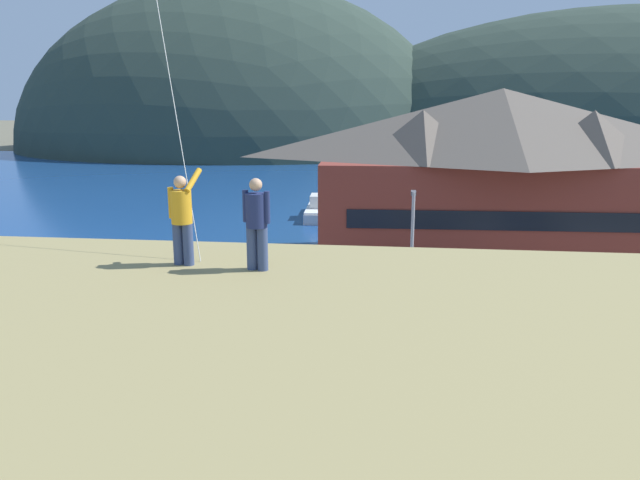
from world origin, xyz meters
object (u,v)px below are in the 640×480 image
Objects in this scene: harbor_lodge at (499,172)px; parking_light_pole at (412,242)px; parked_car_mid_row_far at (576,397)px; moored_boat_wharfside at (321,210)px; parked_car_mid_row_center at (479,334)px; parked_car_lone_by_shed at (185,376)px; wharf_dock at (359,221)px; parked_car_back_row_right at (340,318)px; parked_car_mid_row_near at (365,376)px; person_kite_flyer at (182,217)px; person_companion at (257,221)px; storage_shed_waterside at (384,222)px; storage_shed_near_lot at (78,302)px; parked_car_back_row_left at (226,306)px.

parking_light_pole is at bearing -118.94° from harbor_lodge.
moored_boat_wharfside is at bearing 109.37° from parked_car_mid_row_far.
parking_light_pole is (-5.00, 10.37, 2.57)m from parked_car_mid_row_far.
parked_car_lone_by_shed is (-10.68, -5.13, 0.00)m from parked_car_mid_row_center.
parked_car_mid_row_far is at bearing -74.77° from wharf_dock.
parked_car_back_row_right is at bearing 168.58° from parked_car_mid_row_center.
parked_car_back_row_right is at bearing 103.36° from parked_car_mid_row_near.
person_kite_flyer is at bearing -105.87° from parking_light_pole.
harbor_lodge is at bearing -50.29° from wharf_dock.
parking_light_pole is at bearing 116.55° from parked_car_mid_row_center.
parking_light_pole is 3.46× the size of person_companion.
harbor_lodge is 5.68× the size of parked_car_mid_row_center.
person_kite_flyer reaches higher than parked_car_lone_by_shed.
storage_shed_waterside is 11.77m from wharf_dock.
parked_car_mid_row_near is (11.72, -2.49, -1.41)m from storage_shed_near_lot.
storage_shed_near_lot is 16.36m from parked_car_mid_row_center.
parked_car_back_row_right and parked_car_mid_row_center have the same top height.
parking_light_pole is at bearing 19.43° from parked_car_back_row_left.
parking_light_pole is (1.48, -10.36, 1.11)m from storage_shed_waterside.
wharf_dock is 2.49× the size of parked_car_mid_row_far.
parked_car_back_row_left is (-4.88, -24.74, 0.71)m from wharf_dock.
person_companion is at bearing -137.75° from parked_car_mid_row_far.
person_companion reaches higher than parked_car_mid_row_center.
parked_car_mid_row_near is 0.99× the size of parked_car_lone_by_shed.
moored_boat_wharfside is (-3.62, 3.07, 0.37)m from wharf_dock.
parked_car_mid_row_center is 5.64m from parked_car_mid_row_far.
harbor_lodge reaches higher than wharf_dock.
person_companion is at bearing -60.33° from parked_car_lone_by_shed.
wharf_dock is at bearing 103.27° from parked_car_mid_row_center.
parked_car_back_row_left is (-14.32, -13.37, -4.88)m from harbor_lodge.
wharf_dock is (9.83, 28.90, -2.12)m from storage_shed_near_lot.
parked_car_mid_row_near is at bearing 78.25° from person_companion.
parked_car_mid_row_center is at bearing -11.42° from parked_car_back_row_right.
parked_car_back_row_right is at bearing 88.21° from person_companion.
parked_car_mid_row_center is (16.19, 1.94, -1.41)m from storage_shed_near_lot.
parked_car_lone_by_shed is at bearing 111.13° from person_kite_flyer.
parked_car_back_row_right is 1.00× the size of parked_car_mid_row_center.
parking_light_pole reaches higher than wharf_dock.
wharf_dock is 32.39m from parked_car_lone_by_shed.
storage_shed_waterside is at bearing 72.42° from parked_car_lone_by_shed.
moored_boat_wharfside reaches higher than parked_car_mid_row_near.
moored_boat_wharfside is 1.34× the size of parking_light_pole.
parked_car_back_row_right is (4.19, -28.86, 0.34)m from moored_boat_wharfside.
parked_car_mid_row_far is at bearing -9.71° from storage_shed_near_lot.
parking_light_pole is (8.05, 10.39, 2.57)m from parked_car_lone_by_shed.
parked_car_mid_row_near is 11.43m from person_kite_flyer.
harbor_lodge is 2.22× the size of wharf_dock.
parked_car_back_row_right is (0.57, -25.79, 0.71)m from wharf_dock.
storage_shed_waterside is 0.58× the size of wharf_dock.
storage_shed_waterside is 16.22m from parked_car_mid_row_center.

